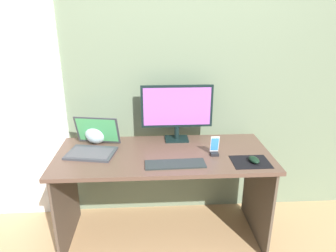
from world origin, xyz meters
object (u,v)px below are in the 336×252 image
(laptop, at_px, (93,145))
(mouse, at_px, (254,160))
(fishbowl, at_px, (96,132))
(keyboard_external, at_px, (175,164))
(phone_in_dock, at_px, (215,148))
(monitor, at_px, (177,110))

(laptop, xyz_separation_m, mouse, (1.10, -0.24, -0.03))
(fishbowl, relative_size, keyboard_external, 0.44)
(mouse, bearing_deg, phone_in_dock, 141.04)
(monitor, height_order, fishbowl, monitor)
(laptop, height_order, mouse, laptop)
(keyboard_external, height_order, phone_in_dock, phone_in_dock)
(monitor, distance_m, mouse, 0.68)
(laptop, xyz_separation_m, fishbowl, (-0.00, 0.16, 0.03))
(keyboard_external, xyz_separation_m, phone_in_dock, (0.29, 0.13, 0.04))
(fishbowl, bearing_deg, monitor, 1.63)
(laptop, distance_m, phone_in_dock, 0.86)
(laptop, relative_size, keyboard_external, 0.95)
(monitor, distance_m, keyboard_external, 0.49)
(keyboard_external, distance_m, phone_in_dock, 0.32)
(monitor, bearing_deg, phone_in_dock, -49.73)
(monitor, bearing_deg, keyboard_external, -96.08)
(fishbowl, bearing_deg, phone_in_dock, -17.33)
(fishbowl, relative_size, phone_in_dock, 1.26)
(monitor, xyz_separation_m, phone_in_dock, (0.24, -0.29, -0.20))
(monitor, xyz_separation_m, laptop, (-0.62, -0.18, -0.20))
(monitor, height_order, phone_in_dock, monitor)
(fishbowl, bearing_deg, keyboard_external, -35.12)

